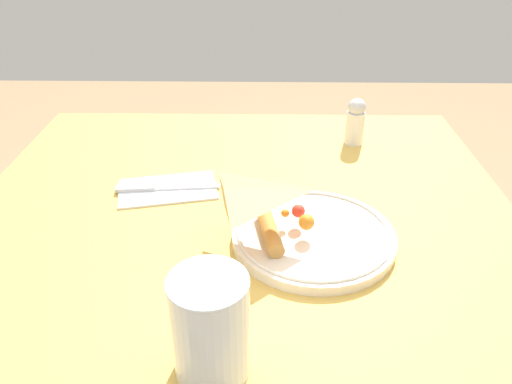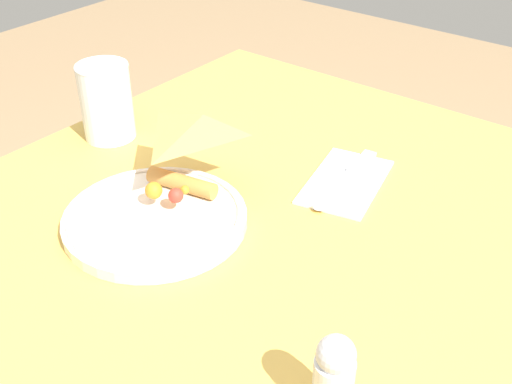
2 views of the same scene
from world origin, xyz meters
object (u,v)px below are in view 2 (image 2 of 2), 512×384
napkin_folded (346,182)px  salt_shaker (334,378)px  plate_pizza (156,214)px  milk_glass (107,104)px  dining_table (260,279)px  butter_knife (348,176)px

napkin_folded → salt_shaker: 0.42m
plate_pizza → milk_glass: size_ratio=1.96×
napkin_folded → dining_table: bearing=-22.3°
plate_pizza → butter_knife: (-0.25, 0.15, -0.01)m
plate_pizza → salt_shaker: bearing=71.7°
napkin_folded → milk_glass: bearing=-73.3°
dining_table → salt_shaker: 0.39m
plate_pizza → napkin_folded: bearing=148.7°
dining_table → milk_glass: (-0.02, -0.33, 0.19)m
milk_glass → salt_shaker: (0.25, 0.59, -0.01)m
milk_glass → plate_pizza: bearing=61.8°
plate_pizza → napkin_folded: plate_pizza is taller
milk_glass → napkin_folded: 0.41m
milk_glass → salt_shaker: bearing=67.5°
dining_table → butter_knife: size_ratio=4.96×
milk_glass → salt_shaker: size_ratio=1.28×
plate_pizza → salt_shaker: salt_shaker is taller
butter_knife → salt_shaker: 0.43m
dining_table → butter_knife: 0.20m
dining_table → plate_pizza: bearing=-40.4°
dining_table → salt_shaker: salt_shaker is taller
dining_table → napkin_folded: bearing=157.7°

